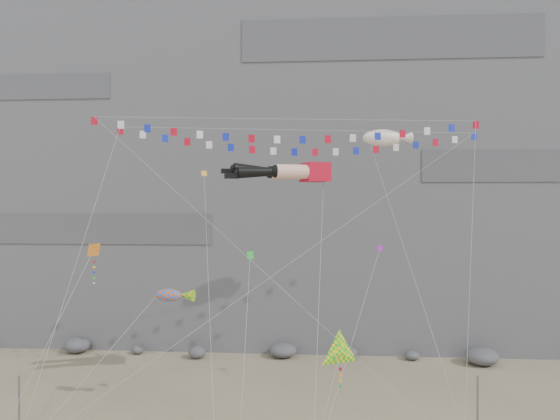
# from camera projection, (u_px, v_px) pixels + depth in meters

# --- Properties ---
(cliff) EXTENTS (80.00, 28.00, 50.00)m
(cliff) POSITION_uv_depth(u_px,v_px,m) (292.00, 116.00, 65.90)
(cliff) COLOR slate
(cliff) RESTS_ON ground
(talus_boulders) EXTENTS (60.00, 3.00, 1.20)m
(talus_boulders) POSITION_uv_depth(u_px,v_px,m) (283.00, 351.00, 51.34)
(talus_boulders) COLOR #5A5A5F
(talus_boulders) RESTS_ON ground
(anchor_pole_left) EXTENTS (0.12, 0.12, 4.19)m
(anchor_pole_left) POSITION_uv_depth(u_px,v_px,m) (19.00, 411.00, 32.78)
(anchor_pole_left) COLOR slate
(anchor_pole_left) RESTS_ON ground
(anchor_pole_right) EXTENTS (0.12, 0.12, 4.33)m
(anchor_pole_right) POSITION_uv_depth(u_px,v_px,m) (478.00, 412.00, 32.36)
(anchor_pole_right) COLOR slate
(anchor_pole_right) RESTS_ON ground
(legs_kite) EXTENTS (7.74, 15.61, 21.92)m
(legs_kite) POSITION_uv_depth(u_px,v_px,m) (287.00, 172.00, 38.55)
(legs_kite) COLOR red
(legs_kite) RESTS_ON ground
(flag_banner_upper) EXTENTS (29.64, 15.15, 28.52)m
(flag_banner_upper) POSITION_uv_depth(u_px,v_px,m) (304.00, 131.00, 41.49)
(flag_banner_upper) COLOR red
(flag_banner_upper) RESTS_ON ground
(flag_banner_lower) EXTENTS (27.17, 9.26, 24.13)m
(flag_banner_lower) POSITION_uv_depth(u_px,v_px,m) (290.00, 119.00, 39.01)
(flag_banner_lower) COLOR red
(flag_banner_lower) RESTS_ON ground
(harlequin_kite) EXTENTS (4.17, 8.05, 13.71)m
(harlequin_kite) POSITION_uv_depth(u_px,v_px,m) (93.00, 251.00, 37.11)
(harlequin_kite) COLOR red
(harlequin_kite) RESTS_ON ground
(fish_windsock) EXTENTS (8.60, 8.09, 12.95)m
(fish_windsock) POSITION_uv_depth(u_px,v_px,m) (168.00, 296.00, 37.04)
(fish_windsock) COLOR #E44B0B
(fish_windsock) RESTS_ON ground
(delta_kite) EXTENTS (3.30, 5.03, 8.29)m
(delta_kite) POSITION_uv_depth(u_px,v_px,m) (340.00, 353.00, 30.27)
(delta_kite) COLOR yellow
(delta_kite) RESTS_ON ground
(blimp_windsock) EXTENTS (5.96, 14.26, 23.90)m
(blimp_windsock) POSITION_uv_depth(u_px,v_px,m) (383.00, 138.00, 43.35)
(blimp_windsock) COLOR #FDEDD0
(blimp_windsock) RESTS_ON ground
(small_kite_a) EXTENTS (4.52, 15.98, 23.20)m
(small_kite_a) POSITION_uv_depth(u_px,v_px,m) (204.00, 180.00, 43.47)
(small_kite_a) COLOR #FF9F15
(small_kite_a) RESTS_ON ground
(small_kite_b) EXTENTS (5.50, 13.13, 17.55)m
(small_kite_b) POSITION_uv_depth(u_px,v_px,m) (379.00, 253.00, 39.65)
(small_kite_b) COLOR purple
(small_kite_b) RESTS_ON ground
(small_kite_c) EXTENTS (1.17, 9.19, 13.99)m
(small_kite_c) POSITION_uv_depth(u_px,v_px,m) (250.00, 258.00, 35.87)
(small_kite_c) COLOR green
(small_kite_c) RESTS_ON ground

